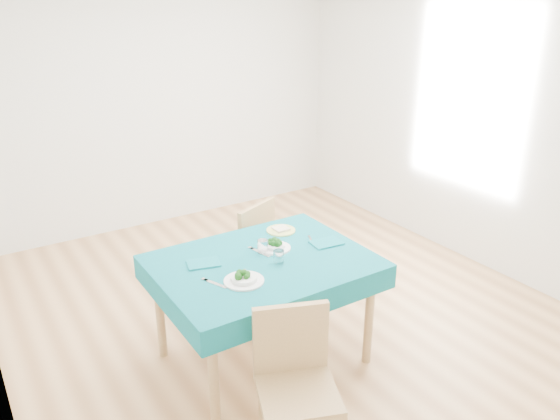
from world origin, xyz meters
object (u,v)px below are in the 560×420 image
chair_near (298,381)px  side_plate (281,230)px  chair_far (238,236)px  bowl_near (244,276)px  table (263,311)px  bowl_far (275,244)px

chair_near → side_plate: bearing=82.3°
chair_near → chair_far: (0.57, 1.69, 0.03)m
chair_far → bowl_near: chair_far is taller
table → bowl_near: 0.51m
table → side_plate: size_ratio=6.51×
chair_far → table: bearing=49.2°
table → chair_far: chair_far is taller
table → chair_near: chair_near is taller
chair_near → side_plate: 1.36m
chair_near → side_plate: chair_near is taller
bowl_near → side_plate: size_ratio=1.16×
chair_far → side_plate: bearing=75.6°
chair_far → bowl_far: (-0.11, -0.74, 0.26)m
chair_far → bowl_far: 0.79m
chair_far → side_plate: (0.08, -0.52, 0.23)m
chair_near → side_plate: (0.65, 1.17, 0.25)m
chair_far → bowl_far: size_ratio=5.06×
bowl_near → bowl_far: bearing=35.3°
table → bowl_near: bearing=-143.1°
chair_near → chair_far: chair_far is taller
chair_near → side_plate: size_ratio=4.87×
bowl_far → side_plate: bowl_far is taller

